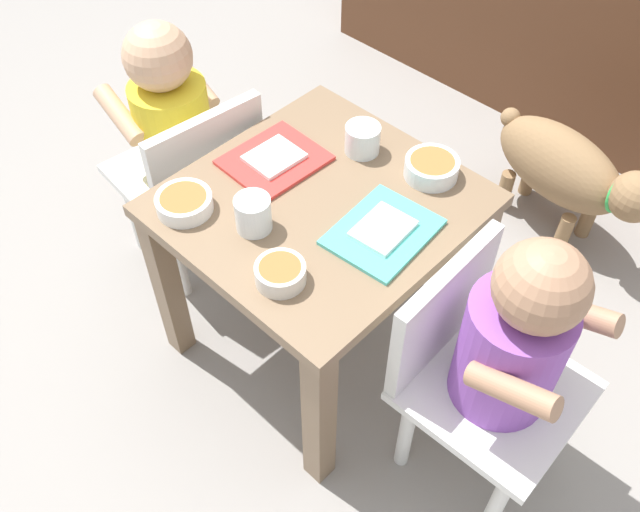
% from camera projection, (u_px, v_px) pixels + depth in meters
% --- Properties ---
extents(ground_plane, '(7.00, 7.00, 0.00)m').
position_uv_depth(ground_plane, '(320.00, 338.00, 1.57)').
color(ground_plane, gray).
extents(dining_table, '(0.49, 0.51, 0.44)m').
position_uv_depth(dining_table, '(320.00, 233.00, 1.30)').
color(dining_table, '#7A6047').
rests_on(dining_table, ground).
extents(seated_child_left, '(0.31, 0.31, 0.62)m').
position_uv_depth(seated_child_left, '(177.00, 129.00, 1.46)').
color(seated_child_left, silver).
rests_on(seated_child_left, ground).
extents(seated_child_right, '(0.29, 0.29, 0.62)m').
position_uv_depth(seated_child_right, '(505.00, 345.00, 1.09)').
color(seated_child_right, silver).
rests_on(seated_child_right, ground).
extents(dog, '(0.46, 0.21, 0.30)m').
position_uv_depth(dog, '(568.00, 170.00, 1.66)').
color(dog, olive).
rests_on(dog, ground).
extents(food_tray_left, '(0.16, 0.18, 0.02)m').
position_uv_depth(food_tray_left, '(274.00, 159.00, 1.30)').
color(food_tray_left, red).
rests_on(food_tray_left, dining_table).
extents(food_tray_right, '(0.16, 0.19, 0.02)m').
position_uv_depth(food_tray_right, '(383.00, 231.00, 1.18)').
color(food_tray_right, '#4CC6BC').
rests_on(food_tray_right, dining_table).
extents(water_cup_left, '(0.07, 0.07, 0.06)m').
position_uv_depth(water_cup_left, '(362.00, 141.00, 1.31)').
color(water_cup_left, white).
rests_on(water_cup_left, dining_table).
extents(water_cup_right, '(0.06, 0.06, 0.06)m').
position_uv_depth(water_cup_right, '(253.00, 215.00, 1.17)').
color(water_cup_right, white).
rests_on(water_cup_right, dining_table).
extents(cereal_bowl_left_side, '(0.10, 0.10, 0.03)m').
position_uv_depth(cereal_bowl_left_side, '(184.00, 203.00, 1.21)').
color(cereal_bowl_left_side, white).
rests_on(cereal_bowl_left_side, dining_table).
extents(veggie_bowl_far, '(0.10, 0.10, 0.04)m').
position_uv_depth(veggie_bowl_far, '(432.00, 167.00, 1.27)').
color(veggie_bowl_far, white).
rests_on(veggie_bowl_far, dining_table).
extents(veggie_bowl_near, '(0.08, 0.08, 0.03)m').
position_uv_depth(veggie_bowl_near, '(280.00, 273.00, 1.10)').
color(veggie_bowl_near, silver).
rests_on(veggie_bowl_near, dining_table).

